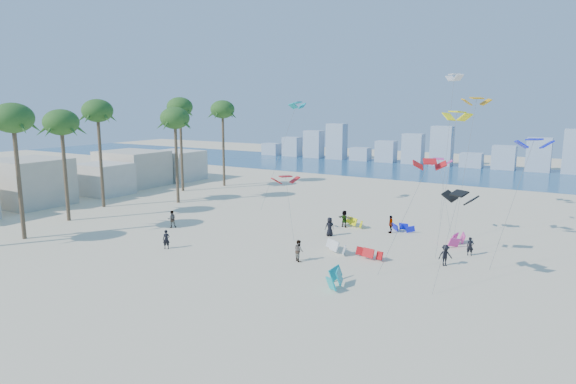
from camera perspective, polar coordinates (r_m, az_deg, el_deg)
The scene contains 10 objects.
ground at distance 38.67m, azimuth -16.56°, elevation -9.79°, with size 220.00×220.00×0.00m, color beige.
ocean at distance 100.76m, azimuth 15.24°, elevation 2.46°, with size 220.00×220.00×0.00m, color navy.
kitesurfer_near at distance 45.80m, azimuth -14.02°, elevation -5.39°, with size 0.64×0.42×1.74m, color black.
kitesurfer_mid at distance 41.07m, azimuth 1.26°, elevation -6.84°, with size 0.88×0.69×1.81m, color gray.
kitesurfers_far at distance 48.38m, azimuth 5.87°, elevation -4.26°, with size 30.00×11.12×1.88m.
grounded_kites at distance 44.41m, azimuth 10.20°, elevation -6.28°, with size 13.06×19.83×1.06m.
flying_kites at distance 48.53m, azimuth 14.80°, elevation 7.26°, with size 31.86×27.36×16.81m.
palm_row at distance 63.26m, azimuth -19.39°, elevation 8.12°, with size 10.00×44.80×13.99m.
beachfront_buildings at distance 76.46m, azimuth -22.20°, elevation 1.72°, with size 11.50×43.00×6.00m.
distant_skyline at distance 110.32m, azimuth 16.17°, elevation 4.67°, with size 85.00×3.00×8.40m.
Camera 1 is at (27.32, -24.12, 12.94)m, focal length 30.47 mm.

